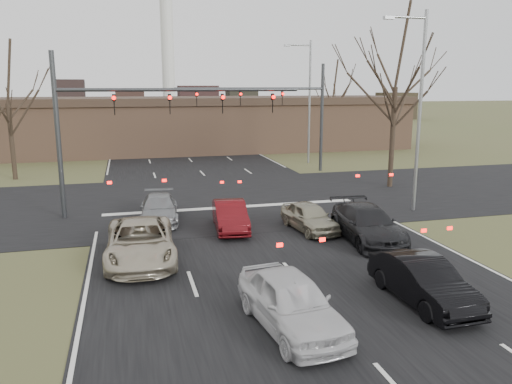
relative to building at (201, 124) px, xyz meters
The scene contains 18 objects.
ground 38.15m from the building, 93.01° to the right, with size 360.00×360.00×0.00m, color #4D522C.
road_main 22.25m from the building, 95.19° to the left, with size 14.00×300.00×0.02m, color black.
road_cross 23.24m from the building, 94.97° to the right, with size 200.00×14.00×0.02m, color black.
building is the anchor object (origin of this frame).
mast_arm_near 26.14m from the building, 106.13° to the right, with size 12.12×0.24×8.00m.
mast_arm_far 15.75m from the building, 74.42° to the right, with size 11.12×0.24×8.00m.
streetlight_right_near 28.97m from the building, 76.31° to the right, with size 2.34×0.25×10.00m.
streetlight_right_far 13.53m from the building, 56.35° to the right, with size 2.34×0.25×10.00m.
tree_right_near 24.57m from the building, 67.75° to the right, with size 6.90×6.90×11.50m.
tree_left_far 20.39m from the building, 139.09° to the right, with size 5.70×5.70×9.50m.
tree_right_far 14.01m from the building, 12.99° to the right, with size 5.40×5.40×9.00m.
car_silver_suv 33.08m from the building, 102.32° to the right, with size 2.47×5.36×1.49m, color #B7AC94.
car_white_sedan 38.88m from the building, 94.92° to the right, with size 1.78×4.43×1.51m, color silver.
car_black_hatch 38.20m from the building, 88.50° to the right, with size 1.45×4.16×1.37m, color black.
car_charcoal_sedan 32.26m from the building, 86.03° to the right, with size 2.02×4.98×1.44m, color black.
car_grey_ahead 27.51m from the building, 102.64° to the right, with size 1.74×4.27×1.24m, color gray.
car_red_ahead 29.30m from the building, 95.88° to the right, with size 1.37×3.94×1.30m, color #530B10.
car_silver_ahead 30.15m from the building, 89.19° to the right, with size 1.49×3.71×1.26m, color gray.
Camera 1 is at (-5.36, -12.42, 6.38)m, focal length 35.00 mm.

